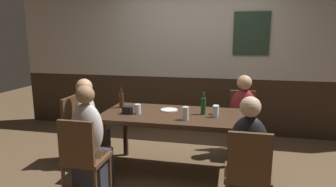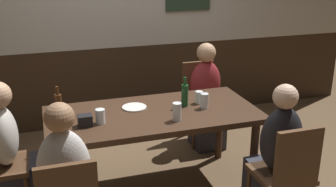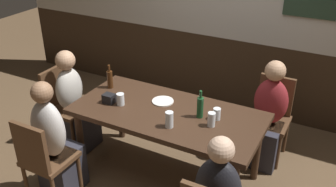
{
  "view_description": "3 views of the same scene",
  "coord_description": "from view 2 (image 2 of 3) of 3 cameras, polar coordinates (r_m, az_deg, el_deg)",
  "views": [
    {
      "loc": [
        0.62,
        -3.3,
        1.65
      ],
      "look_at": [
        -0.12,
        0.03,
        0.98
      ],
      "focal_mm": 31.11,
      "sensor_mm": 36.0,
      "label": 1
    },
    {
      "loc": [
        -0.85,
        -3.08,
        2.03
      ],
      "look_at": [
        0.11,
        -0.07,
        0.92
      ],
      "focal_mm": 43.3,
      "sensor_mm": 36.0,
      "label": 2
    },
    {
      "loc": [
        1.43,
        -2.68,
        2.52
      ],
      "look_at": [
        -0.04,
        0.09,
        0.88
      ],
      "focal_mm": 40.29,
      "sensor_mm": 36.0,
      "label": 3
    }
  ],
  "objects": [
    {
      "name": "ground_plane",
      "position": [
        3.78,
        -1.99,
        -13.08
      ],
      "size": [
        12.0,
        12.0,
        0.0
      ],
      "primitive_type": "plane",
      "color": "brown"
    },
    {
      "name": "wall_back",
      "position": [
        4.86,
        -7.52,
        10.61
      ],
      "size": [
        6.4,
        0.13,
        2.6
      ],
      "color": "#332316",
      "rests_on": "ground_plane"
    },
    {
      "name": "dining_table",
      "position": [
        3.47,
        -2.12,
        -3.85
      ],
      "size": [
        1.79,
        0.86,
        0.74
      ],
      "color": "#382316",
      "rests_on": "ground_plane"
    },
    {
      "name": "chair_right_near",
      "position": [
        3.16,
        16.44,
        -10.48
      ],
      "size": [
        0.4,
        0.4,
        0.88
      ],
      "color": "#513521",
      "rests_on": "ground_plane"
    },
    {
      "name": "chair_right_far",
      "position": [
        4.52,
        4.63,
        -0.51
      ],
      "size": [
        0.4,
        0.4,
        0.88
      ],
      "color": "#513521",
      "rests_on": "ground_plane"
    },
    {
      "name": "person_head_west",
      "position": [
        3.46,
        -20.94,
        -8.66
      ],
      "size": [
        0.37,
        0.34,
        1.13
      ],
      "color": "#2D2D38",
      "rests_on": "ground_plane"
    },
    {
      "name": "person_right_near",
      "position": [
        3.29,
        14.83,
        -9.5
      ],
      "size": [
        0.34,
        0.37,
        1.14
      ],
      "color": "#2D2D38",
      "rests_on": "ground_plane"
    },
    {
      "name": "person_right_far",
      "position": [
        4.39,
        5.42,
        -1.4
      ],
      "size": [
        0.34,
        0.37,
        1.13
      ],
      "color": "#2D2D38",
      "rests_on": "ground_plane"
    },
    {
      "name": "tumbler_water",
      "position": [
        3.53,
        5.16,
        -1.15
      ],
      "size": [
        0.07,
        0.07,
        0.13
      ],
      "color": "silver",
      "rests_on": "dining_table"
    },
    {
      "name": "pint_glass_amber",
      "position": [
        3.26,
        1.26,
        -2.74
      ],
      "size": [
        0.07,
        0.07,
        0.15
      ],
      "color": "silver",
      "rests_on": "dining_table"
    },
    {
      "name": "tumbler_short",
      "position": [
        3.64,
        4.38,
        -0.63
      ],
      "size": [
        0.07,
        0.07,
        0.11
      ],
      "color": "silver",
      "rests_on": "dining_table"
    },
    {
      "name": "pint_glass_stout",
      "position": [
        3.25,
        -9.5,
        -3.31
      ],
      "size": [
        0.07,
        0.07,
        0.12
      ],
      "color": "silver",
      "rests_on": "dining_table"
    },
    {
      "name": "beer_bottle_green",
      "position": [
        3.54,
        2.37,
        -0.18
      ],
      "size": [
        0.06,
        0.06,
        0.27
      ],
      "color": "#194723",
      "rests_on": "dining_table"
    },
    {
      "name": "beer_bottle_brown",
      "position": [
        3.45,
        -15.16,
        -1.5
      ],
      "size": [
        0.06,
        0.06,
        0.26
      ],
      "color": "#42230F",
      "rests_on": "dining_table"
    },
    {
      "name": "plate_white_large",
      "position": [
        3.54,
        -4.76,
        -1.94
      ],
      "size": [
        0.21,
        0.21,
        0.01
      ],
      "primitive_type": "cylinder",
      "color": "white",
      "rests_on": "dining_table"
    },
    {
      "name": "condiment_caddy",
      "position": [
        3.22,
        -11.59,
        -3.75
      ],
      "size": [
        0.11,
        0.09,
        0.09
      ],
      "primitive_type": "cube",
      "color": "black",
      "rests_on": "dining_table"
    }
  ]
}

